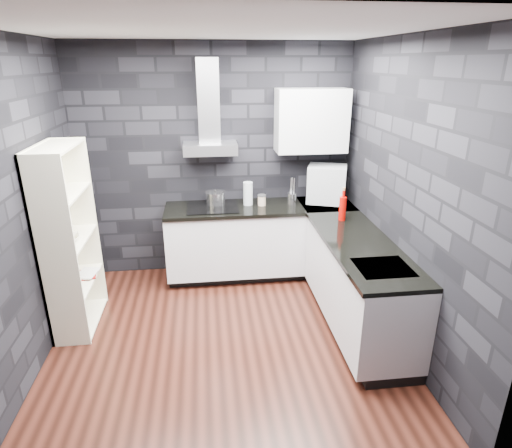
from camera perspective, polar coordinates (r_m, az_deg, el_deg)
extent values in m
plane|color=#3D1912|center=(4.21, -4.14, -15.27)|extent=(3.20, 3.20, 0.00)
plane|color=white|center=(3.41, -5.42, 24.50)|extent=(3.20, 3.20, 0.00)
cube|color=black|center=(5.15, -5.51, 8.13)|extent=(3.20, 0.05, 2.70)
cube|color=black|center=(2.11, -2.68, -11.59)|extent=(3.20, 0.05, 2.70)
cube|color=black|center=(3.89, -29.37, 1.21)|extent=(0.05, 3.20, 2.70)
cube|color=black|center=(3.99, 19.38, 3.20)|extent=(0.05, 3.20, 2.70)
cube|color=black|center=(5.36, 0.44, -6.05)|extent=(2.18, 0.50, 0.10)
cube|color=black|center=(4.50, 13.47, -12.42)|extent=(0.50, 1.78, 0.10)
cube|color=silver|center=(5.15, 0.51, -1.98)|extent=(2.20, 0.60, 0.76)
cube|color=silver|center=(4.27, 13.45, -7.65)|extent=(0.60, 1.80, 0.76)
cube|color=black|center=(4.99, 0.54, 2.20)|extent=(2.20, 0.62, 0.04)
cube|color=black|center=(4.10, 13.78, -2.73)|extent=(0.62, 1.80, 0.04)
cube|color=black|center=(5.16, 9.37, 2.55)|extent=(0.62, 0.62, 0.04)
cube|color=silver|center=(4.92, -6.11, 9.99)|extent=(0.60, 0.34, 0.12)
cube|color=silver|center=(4.92, -6.36, 15.99)|extent=(0.24, 0.20, 0.90)
cube|color=silver|center=(5.02, 7.38, 13.51)|extent=(0.80, 0.35, 0.70)
cube|color=black|center=(4.96, -5.79, 2.27)|extent=(0.58, 0.50, 0.01)
cube|color=silver|center=(3.68, 16.60, -5.60)|extent=(0.44, 0.40, 0.01)
cylinder|color=silver|center=(5.03, -5.40, 3.40)|extent=(0.27, 0.27, 0.13)
cylinder|color=silver|center=(5.00, -1.08, 4.09)|extent=(0.13, 0.13, 0.27)
cylinder|color=#C6AA8B|center=(5.00, 0.78, 3.14)|extent=(0.11, 0.11, 0.11)
cylinder|color=silver|center=(5.05, 4.79, 3.39)|extent=(0.12, 0.12, 0.13)
cube|color=#A6AAAE|center=(5.13, 9.41, 5.29)|extent=(0.52, 0.47, 0.44)
cylinder|color=#960602|center=(4.59, 11.45, 2.02)|extent=(0.09, 0.09, 0.25)
cube|color=#F3EECC|center=(4.40, -23.62, -1.99)|extent=(0.49, 0.85, 1.80)
imported|color=silver|center=(4.34, -23.87, -1.81)|extent=(0.26, 0.26, 0.06)
imported|color=maroon|center=(4.62, -22.86, -5.26)|extent=(0.17, 0.06, 0.23)
imported|color=#B2B2B2|center=(4.64, -22.75, -4.83)|extent=(0.18, 0.05, 0.25)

